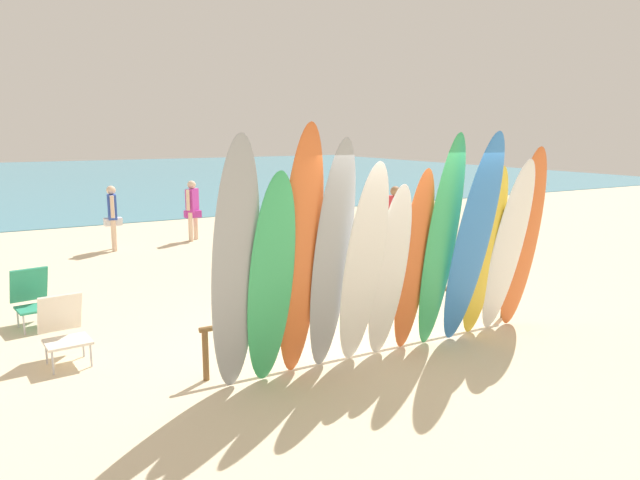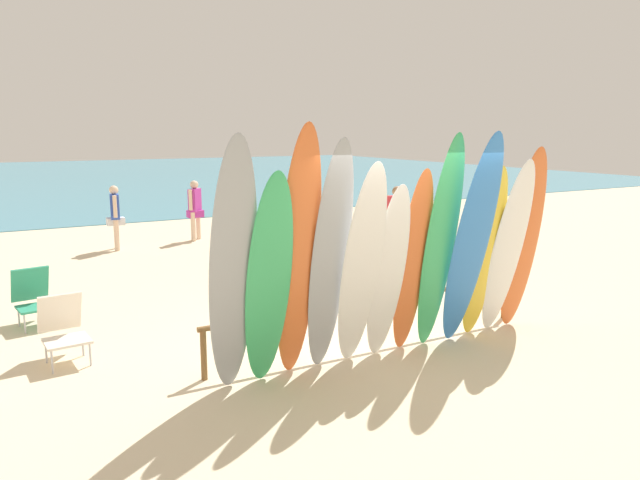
{
  "view_description": "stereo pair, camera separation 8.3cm",
  "coord_description": "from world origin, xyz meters",
  "views": [
    {
      "loc": [
        -4.23,
        -6.05,
        2.75
      ],
      "look_at": [
        0.0,
        1.49,
        1.15
      ],
      "focal_mm": 33.19,
      "sensor_mm": 36.0,
      "label": 1
    },
    {
      "loc": [
        -4.16,
        -6.09,
        2.75
      ],
      "look_at": [
        0.0,
        1.49,
        1.15
      ],
      "focal_mm": 33.19,
      "sensor_mm": 36.0,
      "label": 2
    }
  ],
  "objects": [
    {
      "name": "surfboard_orange_11",
      "position": [
        2.11,
        -0.46,
        1.28
      ],
      "size": [
        0.58,
        0.55,
        2.56
      ],
      "primitive_type": "ellipsoid",
      "rotation": [
        0.17,
        0.0,
        -0.08
      ],
      "color": "orange",
      "rests_on": "ground"
    },
    {
      "name": "ground",
      "position": [
        0.0,
        14.0,
        0.0
      ],
      "size": [
        60.0,
        60.0,
        0.0
      ],
      "primitive_type": "plane",
      "color": "beige"
    },
    {
      "name": "beachgoer_midbeach",
      "position": [
        1.82,
        4.09,
        0.9
      ],
      "size": [
        0.41,
        0.59,
        1.56
      ],
      "rotation": [
        0.0,
        0.0,
        1.55
      ],
      "color": "brown",
      "rests_on": "ground"
    },
    {
      "name": "surfboard_white_5",
      "position": [
        -0.16,
        -0.49,
        1.08
      ],
      "size": [
        0.54,
        0.56,
        2.17
      ],
      "primitive_type": "ellipsoid",
      "rotation": [
        0.21,
        0.0,
        0.06
      ],
      "color": "white",
      "rests_on": "ground"
    },
    {
      "name": "surfboard_green_1",
      "position": [
        -1.71,
        -0.51,
        1.19
      ],
      "size": [
        0.6,
        0.58,
        2.37
      ],
      "primitive_type": "ellipsoid",
      "rotation": [
        0.19,
        0.0,
        0.1
      ],
      "color": "#38B266",
      "rests_on": "ground"
    },
    {
      "name": "surfboard_orange_6",
      "position": [
        0.23,
        -0.45,
        1.16
      ],
      "size": [
        0.48,
        0.49,
        2.33
      ],
      "primitive_type": "ellipsoid",
      "rotation": [
        0.18,
        0.0,
        0.05
      ],
      "color": "orange",
      "rests_on": "ground"
    },
    {
      "name": "surfboard_white_10",
      "position": [
        1.74,
        -0.53,
        1.21
      ],
      "size": [
        0.55,
        0.65,
        2.41
      ],
      "primitive_type": "ellipsoid",
      "rotation": [
        0.24,
        0.0,
        0.0
      ],
      "color": "white",
      "rests_on": "ground"
    },
    {
      "name": "surfboard_grey_3",
      "position": [
        -0.96,
        -0.49,
        1.35
      ],
      "size": [
        0.55,
        0.61,
        2.69
      ],
      "primitive_type": "ellipsoid",
      "rotation": [
        0.19,
        0.0,
        0.1
      ],
      "color": "#999EA3",
      "rests_on": "ground"
    },
    {
      "name": "surfboard_grey_0",
      "position": [
        -2.12,
        -0.52,
        1.37
      ],
      "size": [
        0.52,
        0.55,
        2.74
      ],
      "primitive_type": "ellipsoid",
      "rotation": [
        0.17,
        0.0,
        0.01
      ],
      "color": "#999EA3",
      "rests_on": "ground"
    },
    {
      "name": "beachgoer_by_water",
      "position": [
        -1.8,
        8.11,
        0.87
      ],
      "size": [
        0.39,
        0.56,
        1.5
      ],
      "rotation": [
        0.0,
        0.0,
        4.57
      ],
      "color": "beige",
      "rests_on": "ground"
    },
    {
      "name": "surfboard_orange_2",
      "position": [
        -1.35,
        -0.48,
        1.43
      ],
      "size": [
        0.52,
        0.58,
        2.85
      ],
      "primitive_type": "ellipsoid",
      "rotation": [
        0.17,
        0.0,
        0.03
      ],
      "color": "orange",
      "rests_on": "ground"
    },
    {
      "name": "beachgoer_strolling",
      "position": [
        1.05,
        5.08,
        0.97
      ],
      "size": [
        0.64,
        0.27,
        1.68
      ],
      "rotation": [
        0.0,
        0.0,
        6.22
      ],
      "color": "brown",
      "rests_on": "ground"
    },
    {
      "name": "surfboard_yellow_9",
      "position": [
        1.38,
        -0.48,
        1.17
      ],
      "size": [
        0.51,
        0.55,
        2.33
      ],
      "primitive_type": "ellipsoid",
      "rotation": [
        0.2,
        0.0,
        -0.01
      ],
      "color": "yellow",
      "rests_on": "ground"
    },
    {
      "name": "beachgoer_near_rack",
      "position": [
        3.34,
        4.16,
        0.91
      ],
      "size": [
        0.41,
        0.57,
        1.58
      ],
      "rotation": [
        0.0,
        0.0,
        5.06
      ],
      "color": "#9E704C",
      "rests_on": "ground"
    },
    {
      "name": "surfboard_rack",
      "position": [
        0.0,
        0.0,
        0.52
      ],
      "size": [
        4.71,
        0.07,
        0.62
      ],
      "color": "brown",
      "rests_on": "ground"
    },
    {
      "name": "beachgoer_photographing",
      "position": [
        0.19,
        8.41,
        0.87
      ],
      "size": [
        0.41,
        0.45,
        1.52
      ],
      "rotation": [
        0.0,
        0.0,
        3.98
      ],
      "color": "beige",
      "rests_on": "ground"
    },
    {
      "name": "ocean_water",
      "position": [
        0.0,
        32.08,
        0.01
      ],
      "size": [
        60.0,
        40.0,
        0.02
      ],
      "primitive_type": "cube",
      "color": "teal",
      "rests_on": "ground"
    },
    {
      "name": "beach_chair_red",
      "position": [
        -3.83,
        3.04,
        0.43
      ],
      "size": [
        0.6,
        0.74,
        0.82
      ],
      "rotation": [
        0.0,
        0.0,
        0.16
      ],
      "color": "#B7B7BC",
      "rests_on": "ground"
    },
    {
      "name": "surfboard_white_4",
      "position": [
        -0.58,
        -0.56,
        1.22
      ],
      "size": [
        0.52,
        0.67,
        2.44
      ],
      "primitive_type": "ellipsoid",
      "rotation": [
        0.24,
        0.0,
        -0.01
      ],
      "color": "white",
      "rests_on": "ground"
    },
    {
      "name": "surfboard_blue_8",
      "position": [
        0.95,
        -0.69,
        1.38
      ],
      "size": [
        0.59,
        0.86,
        2.76
      ],
      "primitive_type": "ellipsoid",
      "rotation": [
        0.27,
        0.0,
        -0.07
      ],
      "color": "#337AD1",
      "rests_on": "ground"
    },
    {
      "name": "surfboard_green_7",
      "position": [
        0.58,
        -0.54,
        1.37
      ],
      "size": [
        0.48,
        0.61,
        2.74
      ],
      "primitive_type": "ellipsoid",
      "rotation": [
        0.19,
        0.0,
        0.01
      ],
      "color": "#38B266",
      "rests_on": "ground"
    },
    {
      "name": "beach_chair_blue",
      "position": [
        -3.6,
        1.38,
        0.43
      ],
      "size": [
        0.56,
        0.73,
        0.82
      ],
      "rotation": [
        0.0,
        0.0,
        0.09
      ],
      "color": "#B7B7BC",
      "rests_on": "ground"
    }
  ]
}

